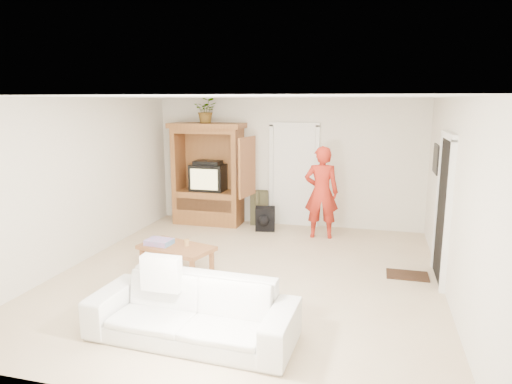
{
  "coord_description": "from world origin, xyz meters",
  "views": [
    {
      "loc": [
        1.76,
        -6.15,
        2.56
      ],
      "look_at": [
        -0.03,
        0.6,
        1.15
      ],
      "focal_mm": 32.0,
      "sensor_mm": 36.0,
      "label": 1
    }
  ],
  "objects_px": {
    "coffee_table": "(176,249)",
    "armoire": "(209,181)",
    "sofa": "(192,310)",
    "man": "(321,192)"
  },
  "relations": [
    {
      "from": "man",
      "to": "armoire",
      "type": "bearing_deg",
      "value": -17.33
    },
    {
      "from": "coffee_table",
      "to": "armoire",
      "type": "bearing_deg",
      "value": 116.33
    },
    {
      "from": "armoire",
      "to": "sofa",
      "type": "height_order",
      "value": "armoire"
    },
    {
      "from": "armoire",
      "to": "man",
      "type": "relative_size",
      "value": 1.21
    },
    {
      "from": "coffee_table",
      "to": "sofa",
      "type": "bearing_deg",
      "value": -44.7
    },
    {
      "from": "coffee_table",
      "to": "man",
      "type": "bearing_deg",
      "value": 67.33
    },
    {
      "from": "armoire",
      "to": "sofa",
      "type": "distance_m",
      "value": 4.83
    },
    {
      "from": "armoire",
      "to": "coffee_table",
      "type": "relative_size",
      "value": 1.71
    },
    {
      "from": "sofa",
      "to": "armoire",
      "type": "bearing_deg",
      "value": 110.83
    },
    {
      "from": "sofa",
      "to": "coffee_table",
      "type": "height_order",
      "value": "sofa"
    }
  ]
}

